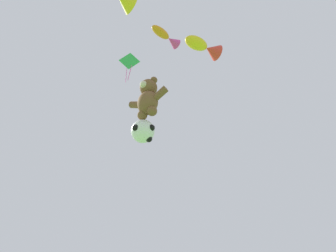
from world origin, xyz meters
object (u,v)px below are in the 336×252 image
object	(u,v)px
fish_kite_goldfin	(204,47)
diamond_kite	(129,62)
teddy_bear_kite	(148,98)
soccer_ball_kite	(143,131)
fish_kite_tangerine	(167,37)

from	to	relation	value
fish_kite_goldfin	diamond_kite	xyz separation A→B (m)	(-4.83, -0.41, 1.51)
teddy_bear_kite	soccer_ball_kite	size ratio (longest dim) A/B	1.91
teddy_bear_kite	diamond_kite	world-z (taller)	diamond_kite
diamond_kite	soccer_ball_kite	bearing A→B (deg)	-22.81
fish_kite_goldfin	fish_kite_tangerine	world-z (taller)	fish_kite_goldfin
teddy_bear_kite	fish_kite_goldfin	bearing A→B (deg)	37.85
teddy_bear_kite	fish_kite_goldfin	distance (m)	4.36
fish_kite_goldfin	soccer_ball_kite	bearing A→B (deg)	-150.91
teddy_bear_kite	soccer_ball_kite	world-z (taller)	teddy_bear_kite
teddy_bear_kite	soccer_ball_kite	bearing A→B (deg)	145.99
soccer_ball_kite	diamond_kite	world-z (taller)	diamond_kite
fish_kite_goldfin	fish_kite_tangerine	bearing A→B (deg)	-116.21
soccer_ball_kite	fish_kite_goldfin	world-z (taller)	fish_kite_goldfin
soccer_ball_kite	diamond_kite	bearing A→B (deg)	157.19
soccer_ball_kite	diamond_kite	distance (m)	6.84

